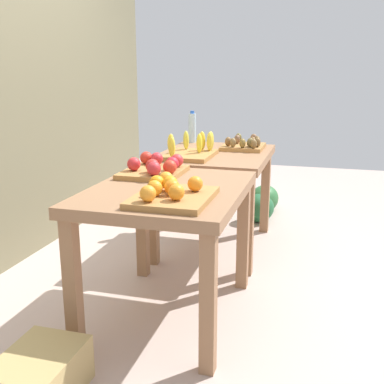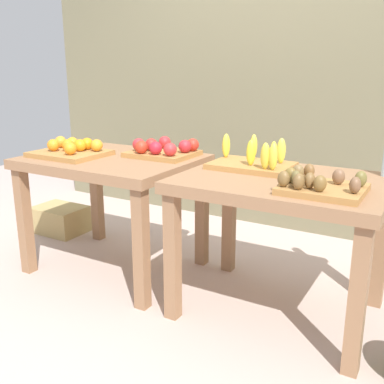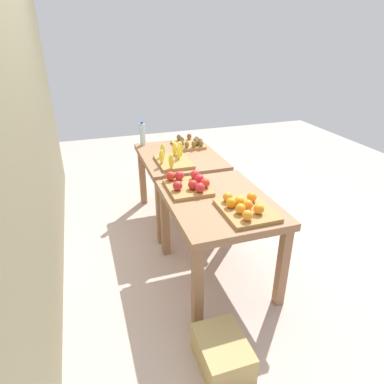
{
  "view_description": "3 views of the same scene",
  "coord_description": "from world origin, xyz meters",
  "views": [
    {
      "loc": [
        -2.87,
        -0.79,
        1.36
      ],
      "look_at": [
        0.02,
        0.03,
        0.58
      ],
      "focal_mm": 43.83,
      "sensor_mm": 36.0,
      "label": 1
    },
    {
      "loc": [
        1.27,
        -2.16,
        1.3
      ],
      "look_at": [
        0.02,
        0.0,
        0.6
      ],
      "focal_mm": 42.09,
      "sensor_mm": 36.0,
      "label": 2
    },
    {
      "loc": [
        -2.75,
        0.95,
        1.98
      ],
      "look_at": [
        -0.01,
        0.05,
        0.57
      ],
      "focal_mm": 31.66,
      "sensor_mm": 36.0,
      "label": 3
    }
  ],
  "objects": [
    {
      "name": "apple_bin",
      "position": [
        -0.29,
        0.17,
        0.8
      ],
      "size": [
        0.41,
        0.35,
        0.11
      ],
      "color": "#AA773E",
      "rests_on": "display_table_left"
    },
    {
      "name": "back_wall",
      "position": [
        0.0,
        1.35,
        1.5
      ],
      "size": [
        4.4,
        0.12,
        3.0
      ],
      "primitive_type": "cube",
      "color": "#716B4F",
      "rests_on": "ground_plane"
    },
    {
      "name": "ground_plane",
      "position": [
        0.0,
        0.0,
        0.0
      ],
      "size": [
        8.0,
        8.0,
        0.0
      ],
      "primitive_type": "plane",
      "color": "#BFA79D"
    },
    {
      "name": "banana_crate",
      "position": [
        0.34,
        0.13,
        0.8
      ],
      "size": [
        0.44,
        0.32,
        0.17
      ],
      "color": "#AA773E",
      "rests_on": "display_table_right"
    },
    {
      "name": "orange_bin",
      "position": [
        -0.81,
        -0.1,
        0.79
      ],
      "size": [
        0.44,
        0.36,
        0.11
      ],
      "color": "#AA773E",
      "rests_on": "display_table_left"
    },
    {
      "name": "display_table_right",
      "position": [
        0.56,
        0.0,
        0.64
      ],
      "size": [
        1.04,
        0.8,
        0.75
      ],
      "color": "#916847",
      "rests_on": "ground_plane"
    },
    {
      "name": "cardboard_produce_box",
      "position": [
        -1.39,
        0.3,
        0.11
      ],
      "size": [
        0.4,
        0.3,
        0.21
      ],
      "primitive_type": "cube",
      "color": "tan",
      "rests_on": "ground_plane"
    },
    {
      "name": "display_table_left",
      "position": [
        -0.56,
        0.0,
        0.64
      ],
      "size": [
        1.04,
        0.8,
        0.75
      ],
      "color": "#916847",
      "rests_on": "ground_plane"
    },
    {
      "name": "kiwi_bin",
      "position": [
        0.79,
        -0.18,
        0.79
      ],
      "size": [
        0.36,
        0.32,
        0.1
      ],
      "color": "#AA773E",
      "rests_on": "display_table_right"
    }
  ]
}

